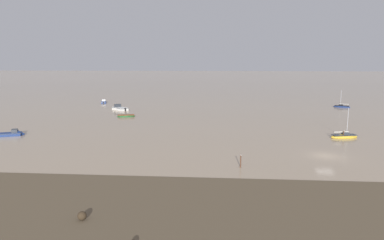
# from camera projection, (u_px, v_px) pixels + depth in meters

# --- Properties ---
(ground_plane) EXTENTS (800.00, 800.00, 0.00)m
(ground_plane) POSITION_uv_depth(u_px,v_px,m) (326.00, 156.00, 52.90)
(ground_plane) COLOR tan
(tidal_rock_near) EXTENTS (0.82, 0.82, 0.82)m
(tidal_rock_near) POSITION_uv_depth(u_px,v_px,m) (82.00, 216.00, 31.30)
(tidal_rock_near) COLOR #372A1C
(tidal_rock_near) RESTS_ON mudflat_shore
(sailboat_moored_0) EXTENTS (5.49, 2.68, 5.91)m
(sailboat_moored_0) POSITION_uv_depth(u_px,v_px,m) (344.00, 136.00, 65.09)
(sailboat_moored_0) COLOR gold
(sailboat_moored_0) RESTS_ON ground
(motorboat_moored_0) EXTENTS (6.16, 5.79, 2.39)m
(motorboat_moored_0) POSITION_uv_depth(u_px,v_px,m) (118.00, 108.00, 101.59)
(motorboat_moored_0) COLOR white
(motorboat_moored_0) RESTS_ON ground
(rowboat_moored_1) EXTENTS (4.83, 2.63, 0.72)m
(rowboat_moored_1) POSITION_uv_depth(u_px,v_px,m) (126.00, 116.00, 89.22)
(rowboat_moored_1) COLOR #23602D
(rowboat_moored_1) RESTS_ON ground
(sailboat_moored_1) EXTENTS (5.04, 3.42, 5.45)m
(sailboat_moored_1) POSITION_uv_depth(u_px,v_px,m) (342.00, 107.00, 106.49)
(sailboat_moored_1) COLOR navy
(sailboat_moored_1) RESTS_ON ground
(motorboat_moored_2) EXTENTS (2.69, 4.68, 1.69)m
(motorboat_moored_2) POSITION_uv_depth(u_px,v_px,m) (104.00, 102.00, 117.98)
(motorboat_moored_2) COLOR navy
(motorboat_moored_2) RESTS_ON ground
(motorboat_moored_3) EXTENTS (5.26, 3.43, 1.89)m
(motorboat_moored_3) POSITION_uv_depth(u_px,v_px,m) (14.00, 134.00, 66.92)
(motorboat_moored_3) COLOR navy
(motorboat_moored_3) RESTS_ON ground
(mooring_post_left) EXTENTS (0.22, 0.22, 1.77)m
(mooring_post_left) POSITION_uv_depth(u_px,v_px,m) (344.00, 134.00, 64.55)
(mooring_post_left) COLOR #493323
(mooring_post_left) RESTS_ON ground
(mooring_post_right) EXTENTS (0.22, 0.22, 2.03)m
(mooring_post_right) POSITION_uv_depth(u_px,v_px,m) (241.00, 161.00, 47.12)
(mooring_post_right) COLOR #513323
(mooring_post_right) RESTS_ON ground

